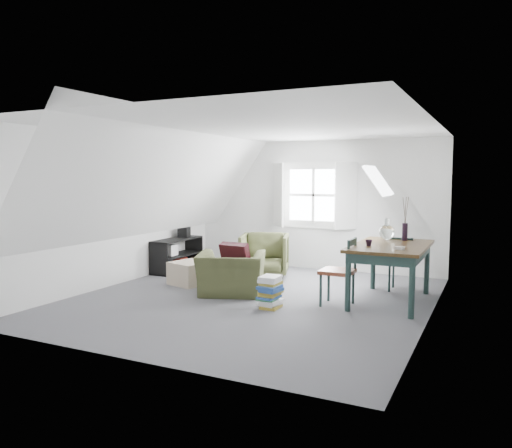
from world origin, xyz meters
The scene contains 24 objects.
floor centered at (0.00, 0.00, 0.00)m, with size 5.50×5.50×0.00m, color #525258.
ceiling centered at (0.00, 0.00, 2.50)m, with size 5.50×5.50×0.00m, color white.
wall_back centered at (0.00, 2.75, 1.25)m, with size 5.00×5.00×0.00m, color silver.
wall_front centered at (0.00, -2.75, 1.25)m, with size 5.00×5.00×0.00m, color silver.
wall_left centered at (-2.50, 0.00, 1.25)m, with size 5.50×5.50×0.00m, color silver.
wall_right centered at (2.50, 0.00, 1.25)m, with size 5.50×5.50×0.00m, color silver.
slope_left centered at (-1.55, 0.00, 1.78)m, with size 5.50×5.50×0.00m, color white.
slope_right centered at (1.55, 0.00, 1.78)m, with size 5.50×5.50×0.00m, color white.
dormer_window centered at (0.00, 2.68, 1.45)m, with size 1.71×0.35×1.30m.
skylight centered at (1.55, 1.30, 1.75)m, with size 0.55×0.75×0.04m, color white.
armchair_near centered at (-0.41, 0.11, 0.00)m, with size 0.99×0.87×0.64m, color #3F4426.
armchair_far centered at (-0.54, 1.61, 0.00)m, with size 0.84×0.86×0.78m, color #3F4426.
throw_pillow centered at (-0.41, 0.26, 0.56)m, with size 0.46×0.13×0.46m, color #340E15.
ottoman centered at (-1.38, 0.45, 0.19)m, with size 0.57×0.57×0.38m, color tan.
dining_table centered at (1.88, 0.70, 0.73)m, with size 1.01×1.68×0.84m.
demijohn centered at (1.73, 1.15, 0.97)m, with size 0.23×0.23×0.33m.
vase_twigs centered at (1.98, 1.25, 0.99)m, with size 0.09×0.09×0.67m.
cup centered at (1.63, 0.40, 0.84)m, with size 0.10×0.10×0.09m, color black.
paper_box centered at (2.08, 0.25, 0.86)m, with size 0.12×0.08×0.04m, color white.
dining_chair_far centered at (1.91, 1.48, 0.46)m, with size 0.41×0.41×0.87m.
dining_chair_near centered at (1.28, 0.20, 0.50)m, with size 0.45×0.45×0.96m.
media_shelf centered at (-2.29, 1.34, 0.28)m, with size 0.41×1.22×0.62m.
electronics_box centered at (-2.29, 1.63, 0.71)m, with size 0.19×0.26×0.21m, color black.
magazine_stack centered at (0.45, -0.34, 0.22)m, with size 0.33×0.39×0.44m.
Camera 1 is at (3.22, -6.51, 1.81)m, focal length 35.00 mm.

